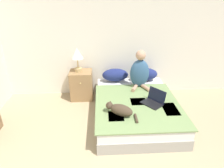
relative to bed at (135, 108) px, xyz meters
The scene contains 9 objects.
wall_back 1.54m from the bed, 105.68° to the left, with size 5.75×0.05×2.55m.
bed is the anchor object (origin of this frame).
pillow_near 0.93m from the bed, 111.55° to the left, with size 0.56×0.29×0.27m.
pillow_far 0.93m from the bed, 68.47° to the left, with size 0.56×0.29×0.27m.
person_sitting 0.74m from the bed, 73.82° to the left, with size 0.39×0.38×0.76m.
cat_tabby 0.67m from the bed, 124.24° to the right, with size 0.48×0.41×0.19m.
laptop_open 0.41m from the bed, 33.60° to the right, with size 0.43×0.44×0.24m.
nightstand 1.32m from the bed, 143.59° to the left, with size 0.47×0.42×0.63m.
table_lamp 1.57m from the bed, 144.43° to the left, with size 0.25×0.25×0.50m.
Camera 1 is at (-0.33, -0.82, 2.20)m, focal length 32.00 mm.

